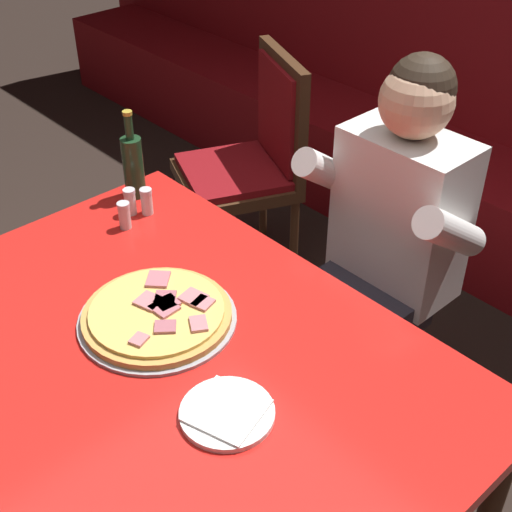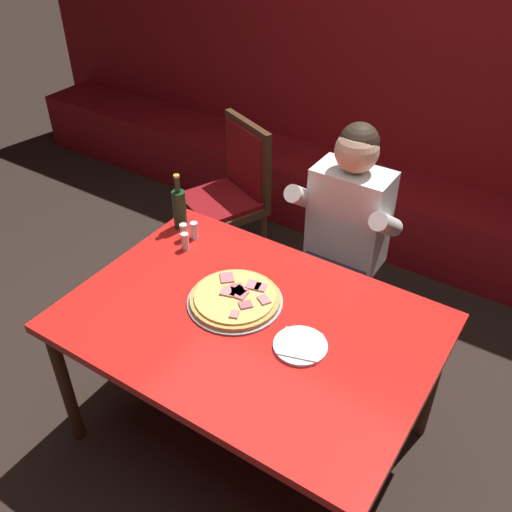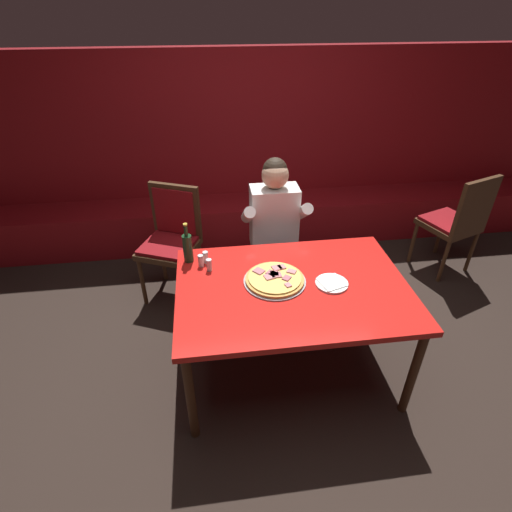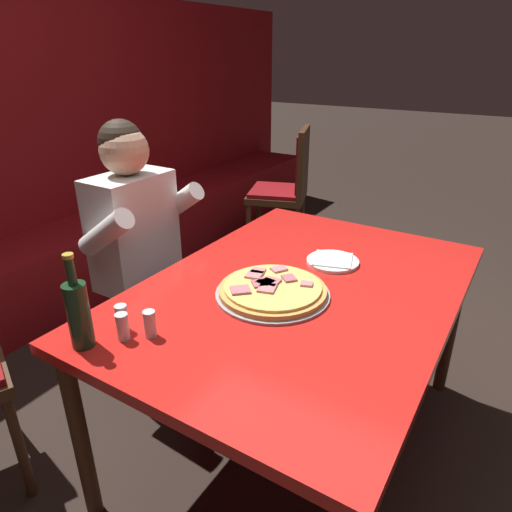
{
  "view_description": "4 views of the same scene",
  "coord_description": "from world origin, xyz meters",
  "px_view_note": "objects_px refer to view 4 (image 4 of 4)",
  "views": [
    {
      "loc": [
        1.07,
        -0.69,
        1.94
      ],
      "look_at": [
        -0.01,
        0.3,
        0.88
      ],
      "focal_mm": 50.0,
      "sensor_mm": 36.0,
      "label": 1
    },
    {
      "loc": [
        0.95,
        -1.4,
        2.34
      ],
      "look_at": [
        -0.05,
        0.13,
        0.96
      ],
      "focal_mm": 40.0,
      "sensor_mm": 36.0,
      "label": 2
    },
    {
      "loc": [
        -0.5,
        -1.97,
        2.3
      ],
      "look_at": [
        -0.22,
        0.12,
        0.92
      ],
      "focal_mm": 28.0,
      "sensor_mm": 36.0,
      "label": 3
    },
    {
      "loc": [
        -1.33,
        -0.64,
        1.54
      ],
      "look_at": [
        0.1,
        0.26,
        0.77
      ],
      "focal_mm": 32.0,
      "sensor_mm": 36.0,
      "label": 4
    }
  ],
  "objects_px": {
    "beer_bottle": "(78,313)",
    "shaker_red_pepper_flakes": "(123,328)",
    "main_dining_table": "(300,303)",
    "diner_seated_blue_shirt": "(149,249)",
    "dining_chair_side_aisle": "(287,183)",
    "plate_white_paper": "(333,261)",
    "pizza": "(272,290)",
    "shaker_parmesan": "(122,319)",
    "shaker_oregano": "(150,325)"
  },
  "relations": [
    {
      "from": "shaker_parmesan",
      "to": "dining_chair_side_aisle",
      "type": "bearing_deg",
      "value": 16.1
    },
    {
      "from": "pizza",
      "to": "shaker_red_pepper_flakes",
      "type": "relative_size",
      "value": 4.68
    },
    {
      "from": "plate_white_paper",
      "to": "diner_seated_blue_shirt",
      "type": "xyz_separation_m",
      "value": [
        -0.22,
        0.8,
        -0.05
      ]
    },
    {
      "from": "pizza",
      "to": "shaker_red_pepper_flakes",
      "type": "distance_m",
      "value": 0.53
    },
    {
      "from": "shaker_oregano",
      "to": "diner_seated_blue_shirt",
      "type": "relative_size",
      "value": 0.07
    },
    {
      "from": "main_dining_table",
      "to": "plate_white_paper",
      "type": "distance_m",
      "value": 0.26
    },
    {
      "from": "main_dining_table",
      "to": "pizza",
      "type": "xyz_separation_m",
      "value": [
        -0.11,
        0.06,
        0.09
      ]
    },
    {
      "from": "plate_white_paper",
      "to": "shaker_red_pepper_flakes",
      "type": "relative_size",
      "value": 2.44
    },
    {
      "from": "shaker_red_pepper_flakes",
      "to": "pizza",
      "type": "bearing_deg",
      "value": -27.24
    },
    {
      "from": "pizza",
      "to": "shaker_red_pepper_flakes",
      "type": "xyz_separation_m",
      "value": [
        -0.47,
        0.24,
        0.02
      ]
    },
    {
      "from": "beer_bottle",
      "to": "shaker_red_pepper_flakes",
      "type": "distance_m",
      "value": 0.13
    },
    {
      "from": "main_dining_table",
      "to": "pizza",
      "type": "distance_m",
      "value": 0.15
    },
    {
      "from": "plate_white_paper",
      "to": "shaker_parmesan",
      "type": "height_order",
      "value": "shaker_parmesan"
    },
    {
      "from": "shaker_parmesan",
      "to": "shaker_red_pepper_flakes",
      "type": "bearing_deg",
      "value": -130.7
    },
    {
      "from": "dining_chair_side_aisle",
      "to": "main_dining_table",
      "type": "bearing_deg",
      "value": -150.51
    },
    {
      "from": "shaker_red_pepper_flakes",
      "to": "shaker_oregano",
      "type": "relative_size",
      "value": 1.0
    },
    {
      "from": "shaker_oregano",
      "to": "dining_chair_side_aisle",
      "type": "bearing_deg",
      "value": 18.42
    },
    {
      "from": "plate_white_paper",
      "to": "shaker_red_pepper_flakes",
      "type": "bearing_deg",
      "value": 158.96
    },
    {
      "from": "shaker_parmesan",
      "to": "shaker_red_pepper_flakes",
      "type": "distance_m",
      "value": 0.05
    },
    {
      "from": "beer_bottle",
      "to": "shaker_parmesan",
      "type": "xyz_separation_m",
      "value": [
        0.12,
        -0.04,
        -0.07
      ]
    },
    {
      "from": "shaker_oregano",
      "to": "beer_bottle",
      "type": "bearing_deg",
      "value": 135.55
    },
    {
      "from": "main_dining_table",
      "to": "diner_seated_blue_shirt",
      "type": "bearing_deg",
      "value": 88.12
    },
    {
      "from": "diner_seated_blue_shirt",
      "to": "dining_chair_side_aisle",
      "type": "distance_m",
      "value": 1.77
    },
    {
      "from": "pizza",
      "to": "shaker_red_pepper_flakes",
      "type": "bearing_deg",
      "value": 152.76
    },
    {
      "from": "shaker_parmesan",
      "to": "shaker_oregano",
      "type": "xyz_separation_m",
      "value": [
        0.02,
        -0.1,
        0.0
      ]
    },
    {
      "from": "pizza",
      "to": "dining_chair_side_aisle",
      "type": "relative_size",
      "value": 0.4
    },
    {
      "from": "main_dining_table",
      "to": "diner_seated_blue_shirt",
      "type": "height_order",
      "value": "diner_seated_blue_shirt"
    },
    {
      "from": "pizza",
      "to": "diner_seated_blue_shirt",
      "type": "relative_size",
      "value": 0.32
    },
    {
      "from": "shaker_red_pepper_flakes",
      "to": "diner_seated_blue_shirt",
      "type": "relative_size",
      "value": 0.07
    },
    {
      "from": "main_dining_table",
      "to": "dining_chair_side_aisle",
      "type": "relative_size",
      "value": 1.47
    },
    {
      "from": "shaker_parmesan",
      "to": "plate_white_paper",
      "type": "bearing_deg",
      "value": -24.21
    },
    {
      "from": "plate_white_paper",
      "to": "beer_bottle",
      "type": "height_order",
      "value": "beer_bottle"
    },
    {
      "from": "main_dining_table",
      "to": "shaker_red_pepper_flakes",
      "type": "height_order",
      "value": "shaker_red_pepper_flakes"
    },
    {
      "from": "shaker_oregano",
      "to": "dining_chair_side_aisle",
      "type": "xyz_separation_m",
      "value": [
        2.29,
        0.76,
        -0.21
      ]
    },
    {
      "from": "pizza",
      "to": "shaker_red_pepper_flakes",
      "type": "height_order",
      "value": "shaker_red_pepper_flakes"
    },
    {
      "from": "plate_white_paper",
      "to": "dining_chair_side_aisle",
      "type": "relative_size",
      "value": 0.21
    },
    {
      "from": "pizza",
      "to": "shaker_parmesan",
      "type": "height_order",
      "value": "shaker_parmesan"
    },
    {
      "from": "pizza",
      "to": "dining_chair_side_aisle",
      "type": "xyz_separation_m",
      "value": [
        1.88,
        0.95,
        -0.19
      ]
    },
    {
      "from": "beer_bottle",
      "to": "main_dining_table",
      "type": "bearing_deg",
      "value": -29.61
    },
    {
      "from": "diner_seated_blue_shirt",
      "to": "shaker_red_pepper_flakes",
      "type": "bearing_deg",
      "value": -140.99
    },
    {
      "from": "shaker_parmesan",
      "to": "diner_seated_blue_shirt",
      "type": "xyz_separation_m",
      "value": [
        0.57,
        0.45,
        -0.08
      ]
    },
    {
      "from": "dining_chair_side_aisle",
      "to": "shaker_red_pepper_flakes",
      "type": "bearing_deg",
      "value": -163.25
    },
    {
      "from": "shaker_red_pepper_flakes",
      "to": "dining_chair_side_aisle",
      "type": "distance_m",
      "value": 2.46
    },
    {
      "from": "diner_seated_blue_shirt",
      "to": "plate_white_paper",
      "type": "bearing_deg",
      "value": -74.46
    },
    {
      "from": "main_dining_table",
      "to": "shaker_red_pepper_flakes",
      "type": "bearing_deg",
      "value": 152.67
    },
    {
      "from": "main_dining_table",
      "to": "shaker_red_pepper_flakes",
      "type": "relative_size",
      "value": 17.18
    },
    {
      "from": "shaker_parmesan",
      "to": "shaker_oregano",
      "type": "distance_m",
      "value": 0.1
    },
    {
      "from": "plate_white_paper",
      "to": "beer_bottle",
      "type": "distance_m",
      "value": 0.99
    },
    {
      "from": "plate_white_paper",
      "to": "diner_seated_blue_shirt",
      "type": "height_order",
      "value": "diner_seated_blue_shirt"
    },
    {
      "from": "diner_seated_blue_shirt",
      "to": "shaker_parmesan",
      "type": "bearing_deg",
      "value": -141.71
    }
  ]
}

